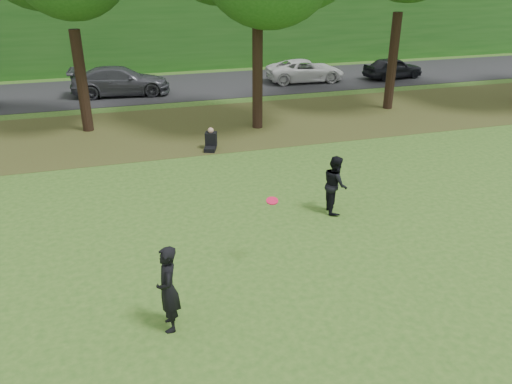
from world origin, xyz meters
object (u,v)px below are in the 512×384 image
(player_left, at_px, (168,289))
(seated_person, at_px, (211,141))
(frisbee, at_px, (272,201))
(player_right, at_px, (335,184))

(player_left, height_order, seated_person, player_left)
(seated_person, bearing_deg, player_left, -85.72)
(frisbee, bearing_deg, seated_person, 88.11)
(player_right, height_order, frisbee, frisbee)
(player_left, distance_m, frisbee, 3.12)
(player_left, height_order, player_right, player_left)
(player_right, distance_m, seated_person, 6.56)
(player_left, distance_m, player_right, 6.33)
(player_left, xyz_separation_m, seated_person, (2.84, 9.84, -0.57))
(player_right, xyz_separation_m, seated_person, (-2.29, 6.13, -0.52))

